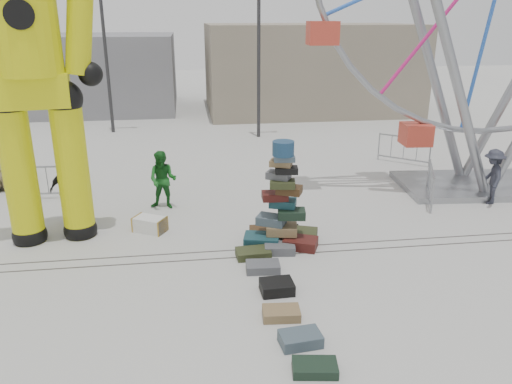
{
  "coord_description": "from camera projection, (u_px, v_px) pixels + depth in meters",
  "views": [
    {
      "loc": [
        -0.32,
        -10.06,
        5.45
      ],
      "look_at": [
        1.35,
        1.99,
        1.14
      ],
      "focal_mm": 35.0,
      "sensor_mm": 36.0,
      "label": 1
    }
  ],
  "objects": [
    {
      "name": "ground",
      "position": [
        209.0,
        271.0,
        11.26
      ],
      "size": [
        90.0,
        90.0,
        0.0
      ],
      "primitive_type": "plane",
      "color": "#9E9E99",
      "rests_on": "ground"
    },
    {
      "name": "track_line_near",
      "position": [
        208.0,
        259.0,
        11.81
      ],
      "size": [
        40.0,
        0.04,
        0.01
      ],
      "primitive_type": "cube",
      "color": "#47443F",
      "rests_on": "ground"
    },
    {
      "name": "track_line_far",
      "position": [
        207.0,
        252.0,
        12.19
      ],
      "size": [
        40.0,
        0.04,
        0.01
      ],
      "primitive_type": "cube",
      "color": "#47443F",
      "rests_on": "ground"
    },
    {
      "name": "building_right",
      "position": [
        308.0,
        68.0,
        30.0
      ],
      "size": [
        12.0,
        8.0,
        5.0
      ],
      "primitive_type": "cube",
      "color": "gray",
      "rests_on": "ground"
    },
    {
      "name": "building_left",
      "position": [
        91.0,
        72.0,
        30.28
      ],
      "size": [
        10.0,
        8.0,
        4.4
      ],
      "primitive_type": "cube",
      "color": "gray",
      "rests_on": "ground"
    },
    {
      "name": "lamp_post_right",
      "position": [
        261.0,
        39.0,
        22.3
      ],
      "size": [
        1.41,
        0.25,
        8.0
      ],
      "color": "#2D2D30",
      "rests_on": "ground"
    },
    {
      "name": "lamp_post_left",
      "position": [
        106.0,
        38.0,
        23.26
      ],
      "size": [
        1.41,
        0.25,
        8.0
      ],
      "color": "#2D2D30",
      "rests_on": "ground"
    },
    {
      "name": "suitcase_tower",
      "position": [
        282.0,
        216.0,
        12.42
      ],
      "size": [
        2.03,
        1.69,
        2.66
      ],
      "rotation": [
        0.0,
        0.0,
        -0.28
      ],
      "color": "#184149",
      "rests_on": "ground"
    },
    {
      "name": "crash_test_dummy",
      "position": [
        31.0,
        65.0,
        11.49
      ],
      "size": [
        3.32,
        1.45,
        8.3
      ],
      "rotation": [
        0.0,
        0.0,
        0.16
      ],
      "color": "black",
      "rests_on": "ground"
    },
    {
      "name": "steamer_trunk",
      "position": [
        150.0,
        224.0,
        13.3
      ],
      "size": [
        0.97,
        0.83,
        0.39
      ],
      "primitive_type": "cube",
      "rotation": [
        0.0,
        0.0,
        -0.5
      ],
      "color": "silver",
      "rests_on": "ground"
    },
    {
      "name": "row_case_0",
      "position": [
        253.0,
        253.0,
        11.91
      ],
      "size": [
        0.84,
        0.56,
        0.19
      ],
      "primitive_type": "cube",
      "rotation": [
        0.0,
        0.0,
        0.06
      ],
      "color": "#343B1D",
      "rests_on": "ground"
    },
    {
      "name": "row_case_1",
      "position": [
        263.0,
        267.0,
        11.26
      ],
      "size": [
        0.79,
        0.53,
        0.19
      ],
      "primitive_type": "cube",
      "rotation": [
        0.0,
        0.0,
        -0.06
      ],
      "color": "#56585D",
      "rests_on": "ground"
    },
    {
      "name": "row_case_2",
      "position": [
        277.0,
        287.0,
        10.38
      ],
      "size": [
        0.7,
        0.57,
        0.25
      ],
      "primitive_type": "cube",
      "rotation": [
        0.0,
        0.0,
        0.04
      ],
      "color": "black",
      "rests_on": "ground"
    },
    {
      "name": "row_case_3",
      "position": [
        281.0,
        313.0,
        9.51
      ],
      "size": [
        0.75,
        0.52,
        0.19
      ],
      "primitive_type": "cube",
      "rotation": [
        0.0,
        0.0,
        -0.08
      ],
      "color": "olive",
      "rests_on": "ground"
    },
    {
      "name": "row_case_4",
      "position": [
        300.0,
        339.0,
        8.73
      ],
      "size": [
        0.77,
        0.54,
        0.22
      ],
      "primitive_type": "cube",
      "rotation": [
        0.0,
        0.0,
        0.1
      ],
      "color": "#445662",
      "rests_on": "ground"
    },
    {
      "name": "row_case_5",
      "position": [
        315.0,
        368.0,
        8.05
      ],
      "size": [
        0.79,
        0.55,
        0.17
      ],
      "primitive_type": "cube",
      "rotation": [
        0.0,
        0.0,
        -0.15
      ],
      "color": "black",
      "rests_on": "ground"
    },
    {
      "name": "barricade_dummy_c",
      "position": [
        47.0,
        182.0,
        15.54
      ],
      "size": [
        2.0,
        0.15,
        1.1
      ],
      "primitive_type": null,
      "rotation": [
        0.0,
        0.0,
        -0.02
      ],
      "color": "gray",
      "rests_on": "ground"
    },
    {
      "name": "barricade_wheel_front",
      "position": [
        430.0,
        185.0,
        15.29
      ],
      "size": [
        0.86,
        1.89,
        1.1
      ],
      "primitive_type": null,
      "rotation": [
        0.0,
        0.0,
        1.18
      ],
      "color": "gray",
      "rests_on": "ground"
    },
    {
      "name": "barricade_wheel_back",
      "position": [
        404.0,
        150.0,
        19.33
      ],
      "size": [
        1.59,
        1.37,
        1.1
      ],
      "primitive_type": null,
      "rotation": [
        0.0,
        0.0,
        -0.7
      ],
      "color": "gray",
      "rests_on": "ground"
    },
    {
      "name": "pedestrian_red",
      "position": [
        27.0,
        211.0,
        12.65
      ],
      "size": [
        0.68,
        0.63,
        1.56
      ],
      "primitive_type": "imported",
      "rotation": [
        0.0,
        0.0,
        0.62
      ],
      "color": "#AF3519",
      "rests_on": "ground"
    },
    {
      "name": "pedestrian_green",
      "position": [
        163.0,
        180.0,
        14.71
      ],
      "size": [
        0.99,
        0.86,
        1.75
      ],
      "primitive_type": "imported",
      "rotation": [
        0.0,
        0.0,
        -0.26
      ],
      "color": "#165A1C",
      "rests_on": "ground"
    },
    {
      "name": "pedestrian_black",
      "position": [
        69.0,
        191.0,
        13.65
      ],
      "size": [
        1.14,
        0.69,
        1.82
      ],
      "primitive_type": "imported",
      "rotation": [
        0.0,
        0.0,
        2.9
      ],
      "color": "black",
      "rests_on": "ground"
    },
    {
      "name": "pedestrian_grey",
      "position": [
        492.0,
        177.0,
        15.12
      ],
      "size": [
        0.96,
        1.24,
        1.69
      ],
      "primitive_type": "imported",
      "rotation": [
        0.0,
        0.0,
        -1.91
      ],
      "color": "#282A35",
      "rests_on": "ground"
    }
  ]
}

